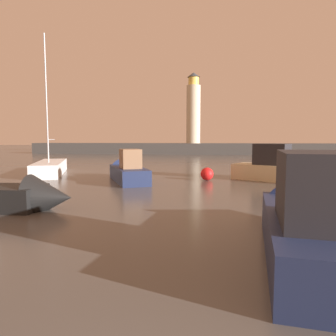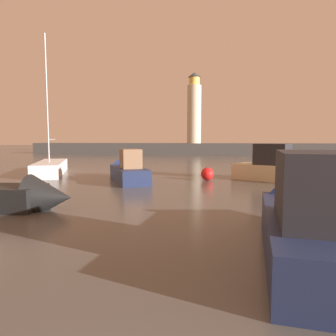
{
  "view_description": "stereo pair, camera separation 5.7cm",
  "coord_description": "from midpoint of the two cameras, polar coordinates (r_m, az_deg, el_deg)",
  "views": [
    {
      "loc": [
        0.84,
        -1.79,
        3.17
      ],
      "look_at": [
        -1.21,
        14.88,
        1.58
      ],
      "focal_mm": 33.55,
      "sensor_mm": 36.0,
      "label": 1
    },
    {
      "loc": [
        0.9,
        -1.78,
        3.17
      ],
      "look_at": [
        -1.21,
        14.88,
        1.58
      ],
      "focal_mm": 33.55,
      "sensor_mm": 36.0,
      "label": 2
    }
  ],
  "objects": [
    {
      "name": "sailboat_moored",
      "position": [
        29.87,
        -20.48,
        0.13
      ],
      "size": [
        5.01,
        8.74,
        11.92
      ],
      "color": "white",
      "rests_on": "ground_plane"
    },
    {
      "name": "breakwater",
      "position": [
        64.0,
        6.42,
        3.51
      ],
      "size": [
        70.88,
        4.56,
        2.18
      ],
      "primitive_type": "cube",
      "color": "#423F3D",
      "rests_on": "ground_plane"
    },
    {
      "name": "ground_plane",
      "position": [
        33.03,
        5.65,
        -0.13
      ],
      "size": [
        220.0,
        220.0,
        0.0
      ],
      "primitive_type": "plane",
      "color": "#4C4742"
    },
    {
      "name": "motorboat_5",
      "position": [
        24.45,
        22.23,
        -0.43
      ],
      "size": [
        8.49,
        6.34,
        3.26
      ],
      "color": "beige",
      "rests_on": "ground_plane"
    },
    {
      "name": "motorboat_2",
      "position": [
        9.78,
        23.37,
        -8.26
      ],
      "size": [
        3.13,
        8.3,
        3.19
      ],
      "color": "#1E284C",
      "rests_on": "ground_plane"
    },
    {
      "name": "motorboat_4",
      "position": [
        24.14,
        -7.46,
        -0.47
      ],
      "size": [
        4.87,
        7.53,
        2.76
      ],
      "color": "#1E284C",
      "rests_on": "ground_plane"
    },
    {
      "name": "lighthouse",
      "position": [
        64.27,
        4.8,
        10.44
      ],
      "size": [
        2.79,
        2.79,
        14.05
      ],
      "color": "beige",
      "rests_on": "breakwater"
    },
    {
      "name": "mooring_buoy",
      "position": [
        23.91,
        7.22,
        -1.08
      ],
      "size": [
        0.97,
        0.97,
        0.97
      ],
      "primitive_type": "sphere",
      "color": "red",
      "rests_on": "ground_plane"
    }
  ]
}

